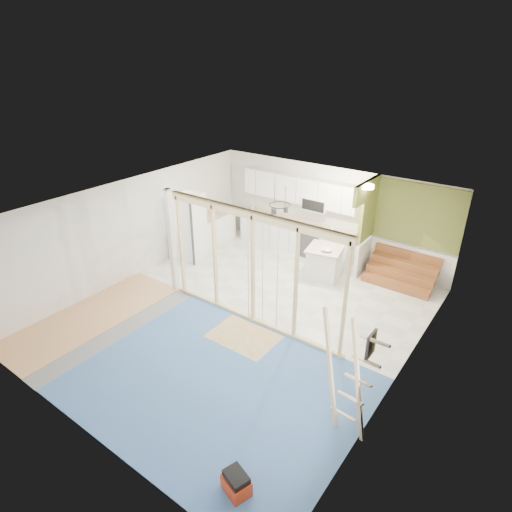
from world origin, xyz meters
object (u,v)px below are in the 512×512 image
Objects in this scene: fridge at (188,227)px; toolbox at (236,484)px; ladder at (348,377)px; island at (324,263)px.

toolbox is at bearing -54.87° from fridge.
toolbox is at bearing -93.83° from ladder.
ladder is (0.66, 1.86, 0.87)m from toolbox.
fridge is at bearing -173.65° from island.
ladder reaches higher than fridge.
fridge is 6.98m from ladder.
toolbox is at bearing -83.92° from island.
island is (3.68, 1.19, -0.52)m from fridge.
fridge is 0.92× the size of ladder.
island is at bearing 4.20° from fridge.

